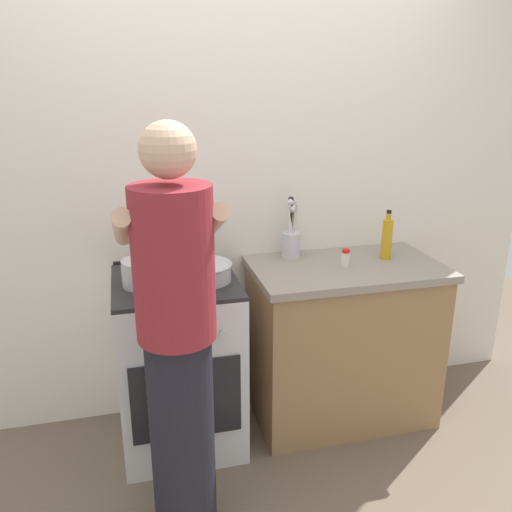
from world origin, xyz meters
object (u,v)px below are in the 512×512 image
object	(u,v)px
stove_range	(179,362)
person	(178,345)
pot	(145,272)
mixing_bowl	(204,271)
utensil_crock	(291,239)
spice_bottle	(346,258)
oil_bottle	(387,238)

from	to	relation	value
stove_range	person	distance (m)	0.72
pot	mixing_bowl	size ratio (longest dim) A/B	1.04
stove_range	mixing_bowl	world-z (taller)	mixing_bowl
pot	utensil_crock	world-z (taller)	utensil_crock
utensil_crock	spice_bottle	world-z (taller)	utensil_crock
mixing_bowl	person	size ratio (longest dim) A/B	0.16
pot	mixing_bowl	distance (m)	0.28
mixing_bowl	spice_bottle	bearing A→B (deg)	1.88
mixing_bowl	person	distance (m)	0.59
stove_range	mixing_bowl	size ratio (longest dim) A/B	3.32
mixing_bowl	utensil_crock	size ratio (longest dim) A/B	0.80
stove_range	person	size ratio (longest dim) A/B	0.53
utensil_crock	oil_bottle	bearing A→B (deg)	-16.61
pot	utensil_crock	bearing A→B (deg)	15.54
utensil_crock	oil_bottle	world-z (taller)	utensil_crock
oil_bottle	stove_range	bearing A→B (deg)	-177.60
mixing_bowl	person	bearing A→B (deg)	-109.20
mixing_bowl	utensil_crock	xyz separation A→B (m)	(0.51, 0.24, 0.05)
stove_range	spice_bottle	xyz separation A→B (m)	(0.88, -0.02, 0.50)
stove_range	pot	world-z (taller)	pot
utensil_crock	person	xyz separation A→B (m)	(-0.71, -0.79, -0.14)
mixing_bowl	oil_bottle	xyz separation A→B (m)	(1.01, 0.09, 0.07)
spice_bottle	stove_range	bearing A→B (deg)	178.93
mixing_bowl	utensil_crock	bearing A→B (deg)	24.66
utensil_crock	spice_bottle	xyz separation A→B (m)	(0.23, -0.21, -0.06)
spice_bottle	utensil_crock	bearing A→B (deg)	137.29
utensil_crock	oil_bottle	size ratio (longest dim) A/B	1.25
utensil_crock	pot	bearing A→B (deg)	-164.46
mixing_bowl	oil_bottle	world-z (taller)	oil_bottle
utensil_crock	person	world-z (taller)	person
spice_bottle	person	distance (m)	1.10
person	utensil_crock	bearing A→B (deg)	48.18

